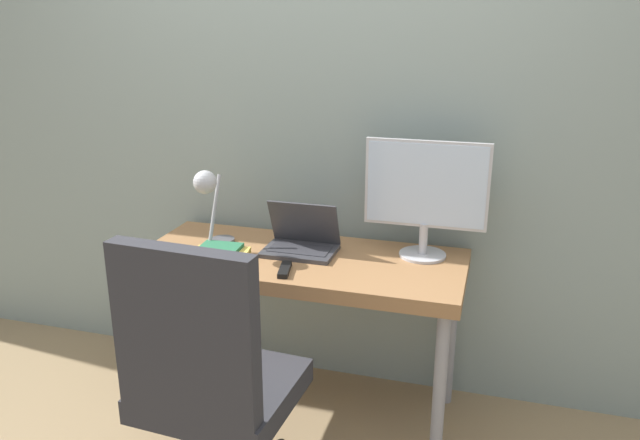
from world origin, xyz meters
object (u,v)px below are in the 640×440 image
Objects in this scene: laptop at (301,241)px; desk_lamp at (208,193)px; monitor at (426,192)px; office_chair at (207,372)px; book_stack at (219,255)px.

desk_lamp is (-0.38, -0.10, 0.21)m from laptop.
office_chair is (-0.61, -0.84, -0.46)m from monitor.
monitor reaches higher than office_chair.
book_stack is at bearing -146.07° from laptop.
laptop is at bearing -169.37° from monitor.
laptop is 0.78m from office_chair.
office_chair reaches higher than laptop.
office_chair is at bearing -69.77° from book_stack.
office_chair reaches higher than book_stack.
monitor is at bearing 20.05° from book_stack.
book_stack is (0.08, -0.10, -0.23)m from desk_lamp.
laptop is 0.60× the size of monitor.
office_chair is at bearing -97.07° from laptop.
office_chair is at bearing -66.16° from desk_lamp.
desk_lamp is at bearing -167.53° from monitor.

